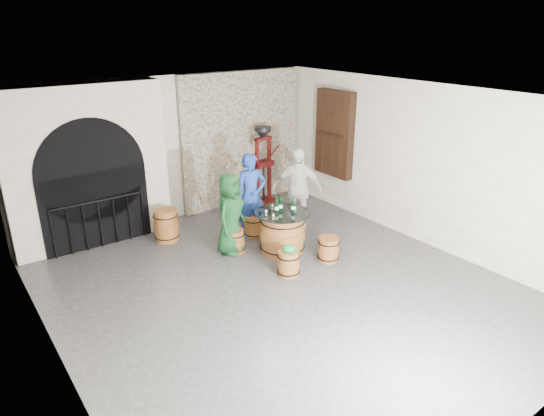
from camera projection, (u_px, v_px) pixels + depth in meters
ground at (280, 289)px, 8.26m from camera, size 8.00×8.00×0.00m
wall_back at (171, 150)px, 10.69m from camera, size 8.00×0.00×8.00m
wall_front at (531, 317)px, 4.67m from camera, size 8.00×0.00×8.00m
wall_left at (46, 261)px, 5.76m from camera, size 0.00×8.00×8.00m
wall_right at (421, 165)px, 9.61m from camera, size 0.00×8.00×8.00m
ceiling at (281, 99)px, 7.10m from camera, size 8.00×8.00×0.00m
stone_facing_panel at (241, 139)px, 11.64m from camera, size 3.20×0.12×3.18m
arched_opening at (88, 168)px, 9.46m from camera, size 3.10×0.60×3.19m
shuttered_window at (334, 134)px, 11.27m from camera, size 0.23×1.10×2.00m
barrel_table at (282, 232)px, 9.44m from camera, size 1.08×1.08×0.83m
barrel_stool_left at (234, 241)px, 9.50m from camera, size 0.41×0.41×0.47m
barrel_stool_far at (254, 226)px, 10.19m from camera, size 0.41×0.41×0.47m
barrel_stool_right at (294, 223)px, 10.35m from camera, size 0.41×0.41×0.47m
barrel_stool_near_right at (328, 249)px, 9.16m from camera, size 0.41×0.41×0.47m
barrel_stool_near_left at (289, 263)px, 8.63m from camera, size 0.41×0.41×0.47m
green_cap at (289, 249)px, 8.53m from camera, size 0.26×0.22×0.12m
person_green at (230, 214)px, 9.29m from camera, size 0.94×0.85×1.62m
person_blue at (251, 196)px, 10.00m from camera, size 0.74×0.59×1.78m
person_white at (297, 189)px, 10.36m from camera, size 1.04×1.07×1.80m
wine_bottle_left at (277, 207)px, 9.22m from camera, size 0.08×0.08×0.32m
wine_bottle_center at (293, 206)px, 9.24m from camera, size 0.08×0.08×0.32m
wine_bottle_right at (281, 205)px, 9.31m from camera, size 0.08×0.08×0.32m
tasting_glass_a at (273, 217)px, 8.96m from camera, size 0.05×0.05×0.10m
tasting_glass_b at (294, 208)px, 9.39m from camera, size 0.05×0.05×0.10m
tasting_glass_c at (272, 207)px, 9.43m from camera, size 0.05×0.05×0.10m
tasting_glass_d at (281, 204)px, 9.55m from camera, size 0.05×0.05×0.10m
tasting_glass_e at (295, 209)px, 9.31m from camera, size 0.05×0.05×0.10m
tasting_glass_f at (266, 213)px, 9.15m from camera, size 0.05×0.05×0.10m
side_barrel at (166, 225)px, 9.96m from camera, size 0.51×0.51×0.68m
corking_press at (263, 160)px, 11.66m from camera, size 0.82×0.50×1.94m
control_box at (252, 149)px, 11.80m from camera, size 0.18×0.10×0.22m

